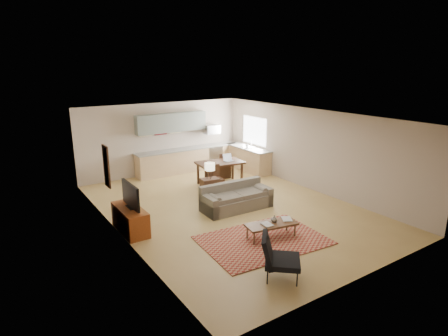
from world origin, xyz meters
TOP-DOWN VIEW (x-y plane):
  - room at (0.00, 0.00)m, footprint 9.00×9.00m
  - kitchen_counter_back at (0.90, 4.18)m, footprint 4.26×0.64m
  - kitchen_counter_right at (2.93, 3.00)m, footprint 0.64×2.26m
  - kitchen_range at (2.00, 4.18)m, footprint 0.62×0.62m
  - kitchen_microwave at (2.00, 4.20)m, footprint 0.62×0.40m
  - upper_cabinets at (0.30, 4.33)m, footprint 2.80×0.34m
  - window_right at (3.23, 3.00)m, footprint 0.02×1.40m
  - wall_art_left at (-3.21, 0.90)m, footprint 0.06×0.42m
  - triptych at (-0.10, 4.47)m, footprint 1.70×0.04m
  - rug at (-0.52, -2.18)m, footprint 3.04×2.23m
  - sofa at (0.13, -0.17)m, footprint 2.18×1.01m
  - coffee_table at (-0.27, -2.17)m, footprint 1.34×0.73m
  - book_a at (-0.52, -2.17)m, footprint 0.26×0.33m
  - book_b at (0.10, -2.13)m, footprint 0.51×0.52m
  - vase at (-0.16, -2.14)m, footprint 0.23×0.23m
  - armchair at (-1.23, -3.63)m, footprint 1.10×1.10m
  - tv_credenza at (-2.97, 0.09)m, footprint 0.52×1.36m
  - tv at (-2.91, 0.09)m, footprint 0.10×1.05m
  - console_table at (-0.04, 1.04)m, footprint 0.59×0.42m
  - table_lamp at (-0.04, 1.04)m, footprint 0.38×0.38m
  - dining_table at (1.02, 2.09)m, footprint 1.68×1.09m
  - dining_chair_near at (0.46, 1.46)m, footprint 0.48×0.50m
  - dining_chair_far at (1.57, 2.71)m, footprint 0.55×0.56m
  - laptop at (1.33, 1.98)m, footprint 0.34×0.25m
  - soap_bottle at (2.83, 2.94)m, footprint 0.12×0.12m

SIDE VIEW (x-z plane):
  - rug at x=-0.52m, z-range 0.00..0.02m
  - coffee_table at x=-0.27m, z-range 0.00..0.38m
  - tv_credenza at x=-2.97m, z-range 0.00..0.63m
  - console_table at x=-0.04m, z-range 0.00..0.64m
  - sofa at x=0.13m, z-range 0.00..0.75m
  - book_b at x=0.10m, z-range 0.38..0.40m
  - book_a at x=-0.52m, z-range 0.38..0.41m
  - dining_table at x=1.02m, z-range 0.00..0.80m
  - dining_chair_near at x=0.46m, z-range 0.00..0.89m
  - armchair at x=-1.23m, z-range 0.00..0.89m
  - kitchen_range at x=2.00m, z-range 0.00..0.90m
  - kitchen_counter_back at x=0.90m, z-range 0.00..0.92m
  - kitchen_counter_right at x=2.93m, z-range 0.00..0.92m
  - vase at x=-0.16m, z-range 0.38..0.55m
  - dining_chair_far at x=1.57m, z-range 0.00..0.95m
  - table_lamp at x=-0.04m, z-range 0.64..1.16m
  - laptop at x=1.33m, z-range 0.80..1.06m
  - tv at x=-2.91m, z-range 0.63..1.26m
  - soap_bottle at x=2.83m, z-range 0.92..1.11m
  - room at x=0.00m, z-range -3.15..5.85m
  - kitchen_microwave at x=2.00m, z-range 1.38..1.73m
  - window_right at x=3.23m, z-range 1.02..2.08m
  - wall_art_left at x=-3.21m, z-range 1.00..2.10m
  - triptych at x=-0.10m, z-range 1.50..2.00m
  - upper_cabinets at x=0.30m, z-range 1.60..2.30m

